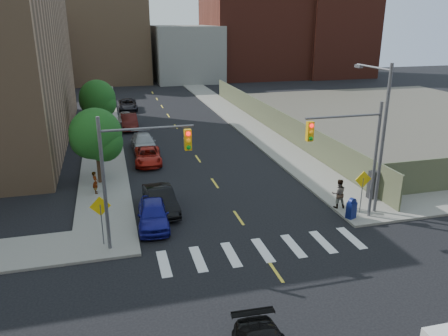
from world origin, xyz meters
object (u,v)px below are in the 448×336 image
parked_car_grey (128,105)px  payphone (373,185)px  parked_car_blue (153,214)px  parked_car_maroon (129,122)px  mailbox (352,208)px  parked_car_black (161,200)px  pedestrian_east (339,194)px  pedestrian_west (95,182)px  parked_car_silver (144,143)px  parked_car_red (148,156)px  parked_car_white (125,118)px

parked_car_grey → payphone: payphone is taller
parked_car_blue → parked_car_maroon: parked_car_maroon is taller
parked_car_grey → mailbox: mailbox is taller
parked_car_maroon → mailbox: parked_car_maroon is taller
payphone → parked_car_grey: bearing=111.5°
parked_car_blue → parked_car_grey: parked_car_blue is taller
parked_car_black → payphone: payphone is taller
pedestrian_east → pedestrian_west: bearing=-11.0°
payphone → parked_car_black: bearing=171.9°
mailbox → pedestrian_east: bearing=69.5°
pedestrian_west → parked_car_silver: bearing=-28.0°
parked_car_red → pedestrian_east: bearing=-46.5°
parked_car_black → mailbox: (10.66, -4.20, 0.02)m
parked_car_black → pedestrian_east: (10.66, -2.62, 0.33)m
mailbox → pedestrian_east: 1.61m
parked_car_white → pedestrian_west: (-2.97, -20.66, 0.22)m
parked_car_silver → pedestrian_east: bearing=-58.3°
mailbox → parked_car_silver: bearing=100.3°
parked_car_blue → parked_car_grey: 34.39m
parked_car_maroon → pedestrian_east: 27.19m
parked_car_grey → payphone: (13.78, -34.31, 0.37)m
parked_car_silver → parked_car_white: bearing=94.1°
parked_car_blue → payphone: size_ratio=2.34×
parked_car_grey → pedestrian_west: size_ratio=3.32×
parked_car_maroon → payphone: bearing=-60.0°
parked_car_blue → parked_car_black: parked_car_black is taller
parked_car_silver → parked_car_white: size_ratio=1.23×
parked_car_grey → parked_car_red: bearing=-88.3°
payphone → parked_car_silver: bearing=130.9°
parked_car_grey → mailbox: 38.26m
parked_car_silver → pedestrian_west: 10.53m
parked_car_black → parked_car_silver: 13.41m
parked_car_black → parked_car_white: (-0.93, 24.34, -0.04)m
parked_car_blue → parked_car_red: (0.81, 11.58, -0.10)m
pedestrian_west → parked_car_black: bearing=-138.7°
parked_car_maroon → pedestrian_east: size_ratio=2.58×
pedestrian_west → pedestrian_east: (14.56, -6.31, 0.16)m
mailbox → pedestrian_west: 16.56m
parked_car_red → pedestrian_west: pedestrian_west is taller
parked_car_white → pedestrian_west: 20.87m
parked_car_black → parked_car_grey: (-0.23, 32.48, -0.03)m
parked_car_grey → parked_car_black: bearing=-88.8°
parked_car_blue → mailbox: size_ratio=3.41×
parked_car_blue → parked_car_black: size_ratio=0.96×
parked_car_white → payphone: bearing=-58.1°
parked_car_silver → mailbox: parked_car_silver is taller
parked_car_grey → payphone: bearing=-67.3°
mailbox → pedestrian_west: (-14.56, 7.89, 0.15)m
parked_car_silver → mailbox: 20.50m
parked_car_blue → parked_car_maroon: bearing=94.5°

